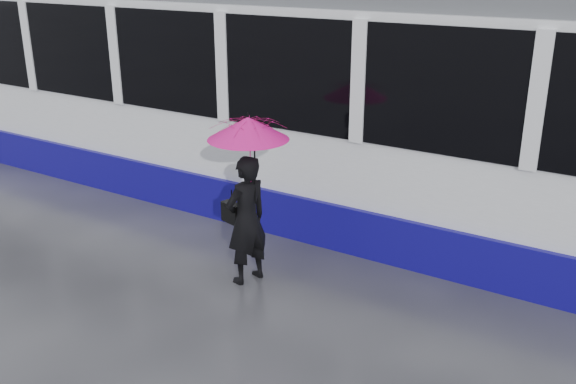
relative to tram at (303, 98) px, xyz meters
The scene contains 6 objects.
ground 3.26m from the tram, 62.33° to the right, with size 90.00×90.00×0.00m, color #27272C.
rails 2.09m from the tram, ahead, with size 34.00×1.51×0.02m.
tram is the anchor object (origin of this frame).
woman 2.78m from the tram, 72.69° to the right, with size 0.56×0.37×1.53m, color black.
umbrella 2.65m from the tram, 71.66° to the right, with size 1.10×1.10×1.03m.
handbag 2.70m from the tram, 77.26° to the right, with size 0.29×0.18×0.42m.
Camera 1 is at (3.48, -5.46, 3.58)m, focal length 40.00 mm.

